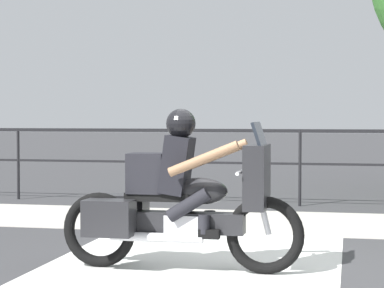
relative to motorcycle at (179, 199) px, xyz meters
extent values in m
plane|color=#38383A|center=(0.81, 0.13, -0.71)|extent=(120.00, 120.00, 0.00)
cube|color=#B7B2A8|center=(0.81, 3.53, -0.70)|extent=(44.00, 2.40, 0.01)
cube|color=silver|center=(0.07, -0.07, -0.70)|extent=(2.97, 6.00, 0.01)
cube|color=black|center=(0.81, 5.55, 0.56)|extent=(36.00, 0.04, 0.06)
cube|color=black|center=(0.81, 5.55, 0.01)|extent=(36.00, 0.03, 0.04)
cylinder|color=black|center=(-4.29, 5.55, -0.06)|extent=(0.05, 0.05, 1.30)
cylinder|color=black|center=(0.81, 5.55, -0.06)|extent=(0.05, 0.05, 1.30)
torus|color=black|center=(0.84, 0.00, -0.33)|extent=(0.75, 0.11, 0.75)
torus|color=black|center=(-0.82, 0.00, -0.33)|extent=(0.75, 0.11, 0.75)
cube|color=#232326|center=(0.01, 0.00, -0.23)|extent=(1.27, 0.22, 0.20)
cube|color=silver|center=(0.04, 0.00, -0.28)|extent=(0.34, 0.26, 0.26)
ellipsoid|color=#232326|center=(0.21, 0.00, 0.08)|extent=(0.54, 0.30, 0.26)
cube|color=black|center=(-0.16, 0.00, 0.02)|extent=(0.73, 0.28, 0.08)
cube|color=#232326|center=(0.76, 0.00, 0.23)|extent=(0.20, 0.60, 0.61)
cube|color=#1E232B|center=(0.78, 0.00, 0.64)|extent=(0.10, 0.51, 0.24)
cylinder|color=silver|center=(0.62, 0.00, 0.28)|extent=(0.04, 0.70, 0.04)
cylinder|color=silver|center=(-0.19, -0.16, -0.36)|extent=(0.92, 0.09, 0.09)
cube|color=#232326|center=(-0.64, -0.24, -0.17)|extent=(0.48, 0.28, 0.35)
cube|color=#232326|center=(-0.64, 0.24, -0.17)|extent=(0.48, 0.28, 0.35)
cylinder|color=silver|center=(0.81, 0.00, -0.05)|extent=(0.19, 0.06, 0.56)
cube|color=black|center=(-0.02, 0.00, 0.33)|extent=(0.32, 0.36, 0.59)
sphere|color=#8C6647|center=(0.02, 0.00, 0.72)|extent=(0.23, 0.23, 0.23)
sphere|color=black|center=(0.02, 0.00, 0.74)|extent=(0.29, 0.29, 0.29)
cylinder|color=black|center=(0.13, -0.15, -0.04)|extent=(0.44, 0.13, 0.34)
cylinder|color=black|center=(0.28, -0.15, -0.22)|extent=(0.11, 0.11, 0.18)
cube|color=black|center=(0.33, -0.15, -0.31)|extent=(0.20, 0.10, 0.09)
cylinder|color=black|center=(0.13, 0.15, -0.04)|extent=(0.44, 0.13, 0.34)
cylinder|color=black|center=(0.28, 0.15, -0.22)|extent=(0.11, 0.11, 0.18)
cube|color=black|center=(0.33, 0.15, -0.31)|extent=(0.20, 0.10, 0.09)
cylinder|color=#8C6647|center=(0.30, -0.30, 0.41)|extent=(0.68, 0.09, 0.35)
cylinder|color=#8C6647|center=(0.30, 0.30, 0.41)|extent=(0.68, 0.09, 0.35)
cube|color=black|center=(-0.32, 0.00, 0.25)|extent=(0.36, 0.32, 0.39)
camera|label=1|loc=(1.63, -7.11, 0.81)|focal=70.00mm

